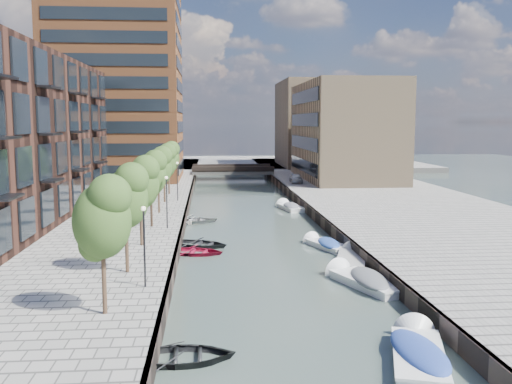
{
  "coord_description": "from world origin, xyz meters",
  "views": [
    {
      "loc": [
        -3.98,
        -20.44,
        9.27
      ],
      "look_at": [
        0.0,
        26.44,
        3.5
      ],
      "focal_mm": 40.0,
      "sensor_mm": 36.0,
      "label": 1
    }
  ],
  "objects": [
    {
      "name": "tree_6",
      "position": [
        -8.5,
        46.0,
        5.31
      ],
      "size": [
        2.5,
        2.5,
        5.95
      ],
      "color": "#382619",
      "rests_on": "quay_left"
    },
    {
      "name": "tree_0",
      "position": [
        -8.5,
        4.0,
        5.31
      ],
      "size": [
        2.5,
        2.5,
        5.95
      ],
      "color": "#382619",
      "rests_on": "quay_left"
    },
    {
      "name": "motorboat_3",
      "position": [
        4.72,
        20.73,
        0.19
      ],
      "size": [
        3.1,
        4.82,
        1.52
      ],
      "color": "white",
      "rests_on": "ground"
    },
    {
      "name": "bridge",
      "position": [
        0.0,
        72.0,
        1.39
      ],
      "size": [
        13.0,
        6.0,
        1.3
      ],
      "color": "gray",
      "rests_on": "ground"
    },
    {
      "name": "tree_2",
      "position": [
        -8.5,
        18.0,
        5.31
      ],
      "size": [
        2.5,
        2.5,
        5.95
      ],
      "color": "#382619",
      "rests_on": "quay_left"
    },
    {
      "name": "tree_3",
      "position": [
        -8.5,
        25.0,
        5.31
      ],
      "size": [
        2.5,
        2.5,
        5.95
      ],
      "color": "#382619",
      "rests_on": "quay_left"
    },
    {
      "name": "motorboat_1",
      "position": [
        4.85,
        10.76,
        0.23
      ],
      "size": [
        3.9,
        6.03,
        1.91
      ],
      "color": "white",
      "rests_on": "ground"
    },
    {
      "name": "motorboat_0",
      "position": [
        4.22,
        0.51,
        0.23
      ],
      "size": [
        3.42,
        5.87,
        1.85
      ],
      "color": "white",
      "rests_on": "ground"
    },
    {
      "name": "lamp_1",
      "position": [
        -7.2,
        24.0,
        3.51
      ],
      "size": [
        0.24,
        0.24,
        4.12
      ],
      "color": "black",
      "rests_on": "quay_left"
    },
    {
      "name": "quay_wall_right",
      "position": [
        6.1,
        40.0,
        0.5
      ],
      "size": [
        0.25,
        140.0,
        1.0
      ],
      "primitive_type": "cube",
      "color": "#332823",
      "rests_on": "ground"
    },
    {
      "name": "car",
      "position": [
        8.06,
        56.57,
        1.66
      ],
      "size": [
        1.66,
        3.9,
        1.32
      ],
      "primitive_type": "imported",
      "rotation": [
        0.0,
        0.0,
        -0.03
      ],
      "color": "silver",
      "rests_on": "quay_right"
    },
    {
      "name": "quay_right",
      "position": [
        16.0,
        40.0,
        0.5
      ],
      "size": [
        20.0,
        140.0,
        1.0
      ],
      "primitive_type": "cube",
      "color": "gray",
      "rests_on": "ground"
    },
    {
      "name": "tower",
      "position": [
        -17.0,
        65.0,
        16.0
      ],
      "size": [
        18.0,
        18.0,
        30.0
      ],
      "primitive_type": "cube",
      "color": "brown",
      "rests_on": "quay_left"
    },
    {
      "name": "lamp_0",
      "position": [
        -7.2,
        8.0,
        3.51
      ],
      "size": [
        0.24,
        0.24,
        4.12
      ],
      "color": "black",
      "rests_on": "quay_left"
    },
    {
      "name": "lamp_2",
      "position": [
        -7.2,
        40.0,
        3.51
      ],
      "size": [
        0.24,
        0.24,
        4.12
      ],
      "color": "black",
      "rests_on": "quay_left"
    },
    {
      "name": "motorboat_2",
      "position": [
        5.61,
        16.31,
        0.1
      ],
      "size": [
        3.28,
        5.58,
        1.76
      ],
      "color": "#AFAFAD",
      "rests_on": "ground"
    },
    {
      "name": "tree_4",
      "position": [
        -8.5,
        32.0,
        5.31
      ],
      "size": [
        2.5,
        2.5,
        5.95
      ],
      "color": "#382619",
      "rests_on": "quay_left"
    },
    {
      "name": "tan_block_far",
      "position": [
        16.0,
        88.0,
        9.0
      ],
      "size": [
        12.0,
        20.0,
        16.0
      ],
      "primitive_type": "cube",
      "color": "#9D8260",
      "rests_on": "quay_right"
    },
    {
      "name": "quay_wall_left",
      "position": [
        -6.1,
        40.0,
        0.5
      ],
      "size": [
        0.25,
        140.0,
        1.0
      ],
      "primitive_type": "cube",
      "color": "#332823",
      "rests_on": "ground"
    },
    {
      "name": "tan_block_near",
      "position": [
        16.0,
        62.0,
        8.0
      ],
      "size": [
        12.0,
        25.0,
        14.0
      ],
      "primitive_type": "cube",
      "color": "#9D8260",
      "rests_on": "quay_right"
    },
    {
      "name": "motorboat_4",
      "position": [
        4.73,
        39.54,
        0.2
      ],
      "size": [
        2.68,
        5.21,
        1.66
      ],
      "color": "white",
      "rests_on": "ground"
    },
    {
      "name": "far_closure",
      "position": [
        0.0,
        100.0,
        0.5
      ],
      "size": [
        80.0,
        40.0,
        1.0
      ],
      "primitive_type": "cube",
      "color": "gray",
      "rests_on": "ground"
    },
    {
      "name": "sloop_1",
      "position": [
        -4.62,
        21.65,
        0.0
      ],
      "size": [
        5.2,
        4.58,
        0.89
      ],
      "primitive_type": "imported",
      "rotation": [
        0.0,
        0.0,
        1.15
      ],
      "color": "black",
      "rests_on": "ground"
    },
    {
      "name": "sloop_0",
      "position": [
        -5.05,
        1.0,
        0.0
      ],
      "size": [
        4.29,
        3.09,
        0.88
      ],
      "primitive_type": "imported",
      "rotation": [
        0.0,
        0.0,
        1.58
      ],
      "color": "black",
      "rests_on": "ground"
    },
    {
      "name": "sloop_2",
      "position": [
        -4.93,
        19.2,
        0.0
      ],
      "size": [
        4.61,
        3.76,
        0.84
      ],
      "primitive_type": "imported",
      "rotation": [
        0.0,
        0.0,
        1.33
      ],
      "color": "maroon",
      "rests_on": "ground"
    },
    {
      "name": "tree_1",
      "position": [
        -8.5,
        11.0,
        5.31
      ],
      "size": [
        2.5,
        2.5,
        5.95
      ],
      "color": "#382619",
      "rests_on": "quay_left"
    },
    {
      "name": "apartment_block",
      "position": [
        -20.0,
        30.0,
        8.0
      ],
      "size": [
        8.0,
        38.0,
        14.0
      ],
      "primitive_type": "cube",
      "color": "black",
      "rests_on": "quay_left"
    },
    {
      "name": "water",
      "position": [
        0.0,
        40.0,
        0.0
      ],
      "size": [
        300.0,
        300.0,
        0.0
      ],
      "primitive_type": "plane",
      "color": "#38473F",
      "rests_on": "ground"
    },
    {
      "name": "sloop_3",
      "position": [
        -5.4,
        31.74,
        0.0
      ],
      "size": [
        5.21,
        4.13,
        0.97
      ],
      "primitive_type": "imported",
      "rotation": [
        0.0,
        0.0,
        1.75
      ],
      "color": "#AFAFAD",
      "rests_on": "ground"
    },
    {
      "name": "tree_5",
      "position": [
        -8.5,
        39.0,
        5.31
      ],
      "size": [
        2.5,
        2.5,
        5.95
      ],
      "color": "#382619",
      "rests_on": "quay_left"
    },
    {
      "name": "sloop_4",
      "position": [
        -5.39,
        32.14,
        0.0
      ],
      "size": [
        4.63,
        3.64,
        0.87
      ],
      "primitive_type": "imported",
      "rotation": [
        0.0,
        0.0,
        1.73
      ],
      "color": "#242326",
      "rests_on": "ground"
    }
  ]
}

